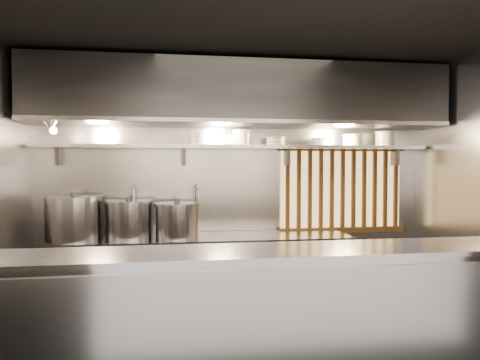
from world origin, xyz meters
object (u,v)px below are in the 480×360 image
object	(u,v)px
stock_pot_mid	(129,219)
stock_pot_right	(177,220)
heat_lamp	(51,125)
pendant_bulb	(230,139)
stock_pot_left	(73,218)

from	to	relation	value
stock_pot_mid	stock_pot_right	bearing A→B (deg)	-5.85
heat_lamp	stock_pot_mid	size ratio (longest dim) A/B	0.63
pendant_bulb	stock_pot_mid	world-z (taller)	pendant_bulb
pendant_bulb	stock_pot_right	bearing A→B (deg)	-170.43
stock_pot_left	stock_pot_right	bearing A→B (deg)	-0.81
heat_lamp	pendant_bulb	xyz separation A→B (m)	(1.80, 0.35, -0.11)
heat_lamp	stock_pot_left	xyz separation A→B (m)	(0.15, 0.27, -0.94)
stock_pot_right	pendant_bulb	bearing A→B (deg)	9.57
stock_pot_left	stock_pot_mid	bearing A→B (deg)	3.76
stock_pot_left	stock_pot_right	xyz separation A→B (m)	(1.06, -0.02, -0.04)
heat_lamp	pendant_bulb	world-z (taller)	heat_lamp
stock_pot_mid	heat_lamp	bearing A→B (deg)	-156.81
stock_pot_left	heat_lamp	bearing A→B (deg)	-119.07
stock_pot_mid	stock_pot_right	world-z (taller)	stock_pot_mid
stock_pot_right	stock_pot_left	bearing A→B (deg)	179.19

